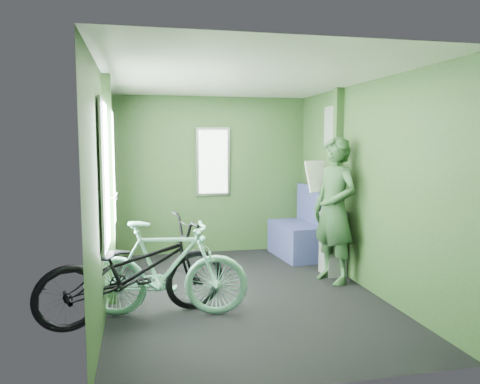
% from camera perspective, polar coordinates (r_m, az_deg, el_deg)
% --- Properties ---
extents(room, '(4.00, 4.02, 2.31)m').
position_cam_1_polar(room, '(4.97, -0.27, 3.77)').
color(room, black).
rests_on(room, ground).
extents(bicycle_black, '(1.91, 1.19, 0.99)m').
position_cam_1_polar(bicycle_black, '(4.58, -12.50, -15.00)').
color(bicycle_black, black).
rests_on(bicycle_black, ground).
extents(bicycle_mint, '(1.60, 0.76, 0.96)m').
position_cam_1_polar(bicycle_mint, '(4.61, -8.96, -14.79)').
color(bicycle_mint, '#91E5CA').
rests_on(bicycle_mint, ground).
extents(passenger, '(0.60, 0.76, 1.70)m').
position_cam_1_polar(passenger, '(5.55, 11.44, -2.18)').
color(passenger, '#2A4B29').
rests_on(passenger, ground).
extents(waste_box, '(0.24, 0.33, 0.80)m').
position_cam_1_polar(waste_box, '(5.93, 11.25, -6.06)').
color(waste_box, gray).
rests_on(waste_box, ground).
extents(bench_seat, '(0.62, 1.01, 1.02)m').
position_cam_1_polar(bench_seat, '(6.77, 7.17, -5.35)').
color(bench_seat, navy).
rests_on(bench_seat, ground).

